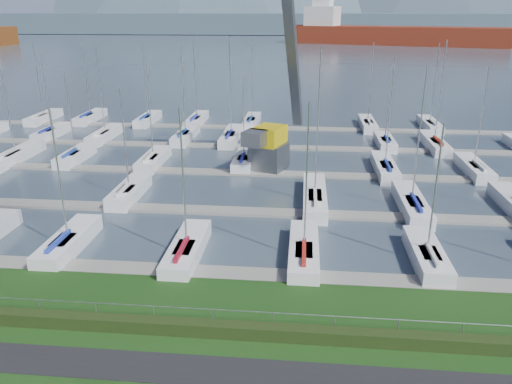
# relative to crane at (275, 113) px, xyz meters

# --- Properties ---
(path) EXTENTS (160.00, 2.00, 0.04)m
(path) POSITION_rel_crane_xyz_m (-0.28, -31.61, -5.32)
(path) COLOR black
(path) RESTS_ON grass
(water) EXTENTS (800.00, 540.00, 0.20)m
(water) POSITION_rel_crane_xyz_m (-0.28, 231.39, -5.73)
(water) COLOR #3E4B5A
(hedge) EXTENTS (80.00, 0.70, 0.70)m
(hedge) POSITION_rel_crane_xyz_m (-0.28, -29.01, -4.98)
(hedge) COLOR #213011
(hedge) RESTS_ON grass
(fence) EXTENTS (80.00, 0.04, 0.04)m
(fence) POSITION_rel_crane_xyz_m (-0.28, -28.61, -4.13)
(fence) COLOR gray
(fence) RESTS_ON grass
(foothill) EXTENTS (900.00, 80.00, 12.00)m
(foothill) POSITION_rel_crane_xyz_m (-0.28, 301.39, 0.67)
(foothill) COLOR #445663
(foothill) RESTS_ON water
(docks) EXTENTS (90.00, 41.60, 0.25)m
(docks) POSITION_rel_crane_xyz_m (-0.28, -2.61, -5.55)
(docks) COLOR slate
(docks) RESTS_ON water
(crane) EXTENTS (5.81, 13.49, 22.35)m
(crane) POSITION_rel_crane_xyz_m (0.00, 0.00, 0.00)
(crane) COLOR #515358
(crane) RESTS_ON water
(cargo_ship_mid) EXTENTS (96.37, 45.86, 21.50)m
(cargo_ship_mid) POSITION_rel_crane_xyz_m (37.77, 190.16, -1.75)
(cargo_ship_mid) COLOR maroon
(cargo_ship_mid) RESTS_ON water
(sailboat_fleet) EXTENTS (76.05, 49.71, 12.80)m
(sailboat_fleet) POSITION_rel_crane_xyz_m (-3.26, 0.23, 0.02)
(sailboat_fleet) COLOR maroon
(sailboat_fleet) RESTS_ON water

